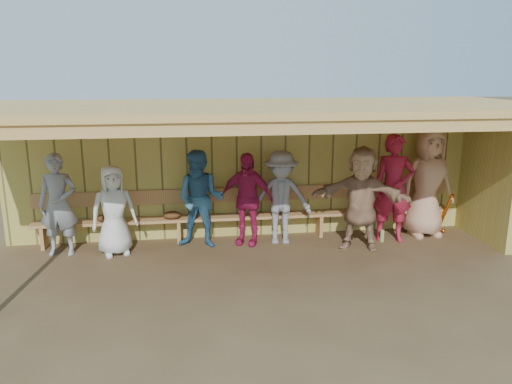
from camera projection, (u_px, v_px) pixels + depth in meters
ground at (259, 260)px, 8.12m from camera, size 90.00×90.00×0.00m
player_a at (58, 205)px, 8.17m from camera, size 0.65×0.46×1.71m
player_b at (114, 210)px, 8.20m from camera, size 0.85×0.69×1.51m
player_c at (200, 199)px, 8.53m from camera, size 0.97×0.85×1.70m
player_d at (247, 199)px, 8.69m from camera, size 1.04×0.75×1.63m
player_e at (281, 198)px, 8.73m from camera, size 1.13×0.72×1.66m
player_f at (361, 198)px, 8.43m from camera, size 1.72×1.14×1.78m
player_g at (393, 188)px, 8.82m from camera, size 0.78×0.59×1.93m
player_h at (427, 183)px, 9.09m from camera, size 1.02×0.70×2.00m
dugout_structure at (276, 150)px, 8.42m from camera, size 8.80×3.20×2.50m
bench at (250, 210)px, 9.06m from camera, size 7.60×0.34×0.93m
dugout_equipment at (206, 216)px, 8.84m from camera, size 6.40×0.62×0.80m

